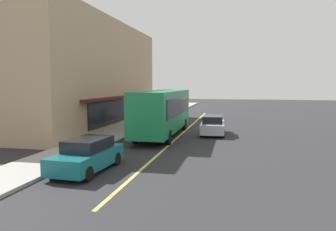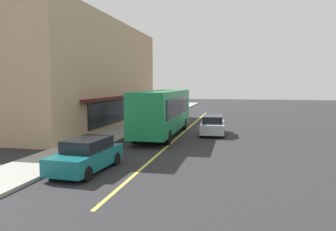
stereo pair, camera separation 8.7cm
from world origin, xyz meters
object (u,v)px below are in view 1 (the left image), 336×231
at_px(car_silver, 213,125).
at_px(traffic_light, 151,99).
at_px(bus, 163,110).
at_px(car_teal, 87,155).
at_px(pedestrian_by_curb, 139,115).

bearing_deg(car_silver, traffic_light, 49.28).
distance_m(bus, car_silver, 4.18).
relative_size(car_teal, pedestrian_by_curb, 2.74).
relative_size(car_silver, pedestrian_by_curb, 2.73).
bearing_deg(pedestrian_by_curb, car_teal, -171.69).
height_order(traffic_light, car_teal, traffic_light).
distance_m(car_teal, car_silver, 13.18).
bearing_deg(pedestrian_by_curb, traffic_light, -11.10).
bearing_deg(traffic_light, car_silver, -130.72).
relative_size(car_teal, car_silver, 1.00).
relative_size(bus, pedestrian_by_curb, 6.95).
bearing_deg(car_silver, bus, 111.56).
height_order(car_teal, car_silver, same).
xyz_separation_m(traffic_light, car_teal, (-17.99, -1.82, -1.79)).
bearing_deg(car_silver, car_teal, 158.58).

